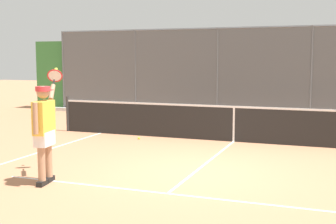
{
  "coord_description": "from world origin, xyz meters",
  "views": [
    {
      "loc": [
        -2.56,
        8.34,
        2.21
      ],
      "look_at": [
        0.9,
        -0.9,
        1.05
      ],
      "focal_mm": 48.7,
      "sensor_mm": 36.0,
      "label": 1
    }
  ],
  "objects": [
    {
      "name": "fence_backdrop",
      "position": [
        0.0,
        -8.8,
        1.46
      ],
      "size": [
        19.7,
        1.37,
        3.34
      ],
      "color": "#565B60",
      "rests_on": "ground"
    },
    {
      "name": "tennis_net",
      "position": [
        0.0,
        -3.51,
        0.49
      ],
      "size": [
        10.38,
        0.09,
        1.07
      ],
      "color": "#2D2D2D",
      "rests_on": "ground"
    },
    {
      "name": "tennis_player",
      "position": [
        2.25,
        1.69,
        1.03
      ],
      "size": [
        0.64,
        1.37,
        2.03
      ],
      "rotation": [
        0.0,
        0.0,
        -1.4
      ],
      "color": "black",
      "rests_on": "ground"
    },
    {
      "name": "ground_plane",
      "position": [
        0.0,
        0.0,
        0.0
      ],
      "size": [
        60.0,
        60.0,
        0.0
      ],
      "primitive_type": "plane",
      "color": "#B27551"
    },
    {
      "name": "court_line_markings",
      "position": [
        0.0,
        1.84,
        0.0
      ],
      "size": [
        8.08,
        9.18,
        0.01
      ],
      "color": "white",
      "rests_on": "ground"
    },
    {
      "name": "tennis_ball_near_baseline",
      "position": [
        2.52,
        -2.94,
        0.03
      ],
      "size": [
        0.07,
        0.07,
        0.07
      ],
      "primitive_type": "sphere",
      "color": "#CCDB33",
      "rests_on": "ground"
    }
  ]
}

